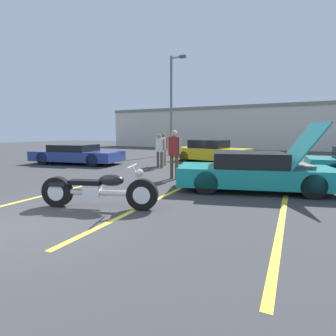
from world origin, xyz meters
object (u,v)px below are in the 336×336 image
(spectator_midground, at_px, (174,150))
(show_car_hood_open, at_px, (255,172))
(motorcycle, at_px, (99,190))
(parked_car_mid_row, at_px, (211,152))
(parked_car_left_row, at_px, (77,154))
(spectator_by_show_car, at_px, (160,148))
(spectator_near_motorcycle, at_px, (163,146))
(light_pole, at_px, (172,101))

(spectator_midground, bearing_deg, show_car_hood_open, -14.14)
(motorcycle, height_order, parked_car_mid_row, parked_car_mid_row)
(parked_car_mid_row, bearing_deg, parked_car_left_row, -135.53)
(parked_car_mid_row, xyz_separation_m, spectator_by_show_car, (-1.42, -3.60, 0.35))
(motorcycle, height_order, spectator_by_show_car, spectator_by_show_car)
(motorcycle, bearing_deg, spectator_near_motorcycle, 88.52)
(spectator_by_show_car, height_order, spectator_midground, spectator_midground)
(show_car_hood_open, xyz_separation_m, parked_car_left_row, (-9.55, 2.64, -0.03))
(show_car_hood_open, bearing_deg, spectator_midground, 151.09)
(motorcycle, relative_size, spectator_midground, 1.47)
(spectator_midground, bearing_deg, spectator_by_show_car, 127.51)
(parked_car_left_row, bearing_deg, motorcycle, -51.54)
(motorcycle, relative_size, parked_car_mid_row, 0.57)
(motorcycle, xyz_separation_m, spectator_midground, (-0.06, 4.14, 0.64))
(light_pole, distance_m, show_car_hood_open, 12.96)
(parked_car_mid_row, bearing_deg, spectator_by_show_car, -100.75)
(parked_car_left_row, relative_size, spectator_midground, 2.87)
(parked_car_left_row, height_order, spectator_by_show_car, spectator_by_show_car)
(show_car_hood_open, xyz_separation_m, spectator_midground, (-2.90, 0.73, 0.50))
(show_car_hood_open, height_order, parked_car_left_row, show_car_hood_open)
(spectator_near_motorcycle, height_order, spectator_midground, spectator_midground)
(motorcycle, distance_m, spectator_midground, 4.19)
(parked_car_left_row, bearing_deg, show_car_hood_open, -24.93)
(motorcycle, distance_m, parked_car_mid_row, 10.19)
(show_car_hood_open, xyz_separation_m, spectator_by_show_car, (-4.77, 3.16, 0.39))
(light_pole, xyz_separation_m, parked_car_left_row, (-2.18, -7.46, -3.44))
(motorcycle, height_order, spectator_near_motorcycle, spectator_near_motorcycle)
(parked_car_mid_row, bearing_deg, light_pole, 151.13)
(spectator_by_show_car, bearing_deg, spectator_near_motorcycle, 107.40)
(motorcycle, xyz_separation_m, spectator_by_show_car, (-1.92, 6.57, 0.53))
(parked_car_mid_row, xyz_separation_m, spectator_midground, (0.44, -6.04, 0.46))
(light_pole, relative_size, motorcycle, 2.78)
(parked_car_left_row, distance_m, spectator_midground, 6.93)
(motorcycle, xyz_separation_m, parked_car_left_row, (-6.70, 6.05, 0.11))
(motorcycle, bearing_deg, spectator_midground, 72.86)
(show_car_hood_open, bearing_deg, motorcycle, -144.67)
(light_pole, distance_m, spectator_midground, 10.78)
(parked_car_mid_row, distance_m, spectator_near_motorcycle, 3.21)
(motorcycle, bearing_deg, parked_car_mid_row, 74.89)
(show_car_hood_open, bearing_deg, light_pole, 111.32)
(parked_car_mid_row, relative_size, spectator_by_show_car, 2.84)
(light_pole, relative_size, show_car_hood_open, 1.56)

